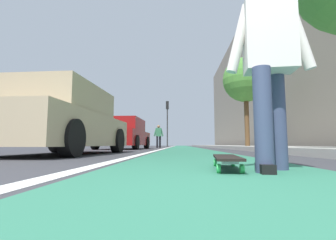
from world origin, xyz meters
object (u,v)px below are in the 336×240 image
object	(u,v)px
skater_person	(269,58)
parked_car_mid	(124,134)
skateboard	(226,159)
parked_car_near	(63,122)
street_tree_mid	(245,80)
pedestrian_distant	(159,135)
traffic_light	(167,115)

from	to	relation	value
skater_person	parked_car_mid	xyz separation A→B (m)	(9.81, 3.51, -0.23)
skateboard	parked_car_near	xyz separation A→B (m)	(3.11, 3.01, 0.62)
street_tree_mid	pedestrian_distant	distance (m)	6.82
pedestrian_distant	traffic_light	bearing A→B (deg)	-1.44
skater_person	street_tree_mid	bearing A→B (deg)	-14.27
skater_person	pedestrian_distant	bearing A→B (deg)	8.61
skateboard	pedestrian_distant	size ratio (longest dim) A/B	0.55
parked_car_near	parked_car_mid	world-z (taller)	parked_car_near
traffic_light	street_tree_mid	bearing A→B (deg)	-158.29
skater_person	traffic_light	bearing A→B (deg)	5.12
skater_person	pedestrian_distant	size ratio (longest dim) A/B	1.06
skateboard	parked_car_near	size ratio (longest dim) A/B	0.20
skateboard	traffic_light	bearing A→B (deg)	4.27
skateboard	traffic_light	xyz separation A→B (m)	(22.15, 1.65, 3.06)
traffic_light	skater_person	bearing A→B (deg)	-174.88
parked_car_mid	pedestrian_distant	distance (m)	4.87
parked_car_mid	street_tree_mid	size ratio (longest dim) A/B	0.95
skater_person	parked_car_near	size ratio (longest dim) A/B	0.39
skateboard	parked_car_near	distance (m)	4.38
parked_car_near	skater_person	bearing A→B (deg)	-134.14
parked_car_mid	street_tree_mid	distance (m)	6.85
parked_car_mid	skateboard	bearing A→B (deg)	-161.87
skateboard	parked_car_mid	bearing A→B (deg)	18.13
skateboard	skater_person	world-z (taller)	skater_person
traffic_light	pedestrian_distant	bearing A→B (deg)	178.56
parked_car_mid	pedestrian_distant	world-z (taller)	pedestrian_distant
skateboard	parked_car_mid	world-z (taller)	parked_car_mid
parked_car_near	traffic_light	size ratio (longest dim) A/B	0.92
skater_person	traffic_light	size ratio (longest dim) A/B	0.36
traffic_light	pedestrian_distant	world-z (taller)	traffic_light
skater_person	traffic_light	world-z (taller)	traffic_light
parked_car_near	skateboard	bearing A→B (deg)	-135.91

